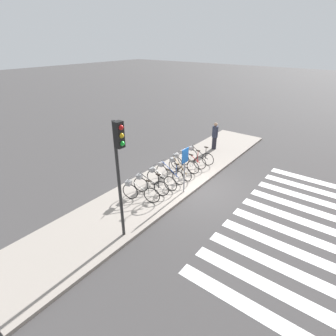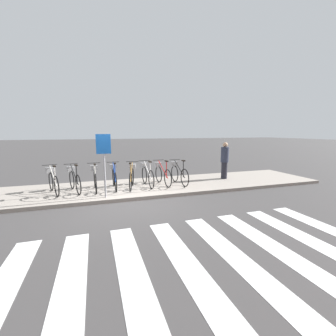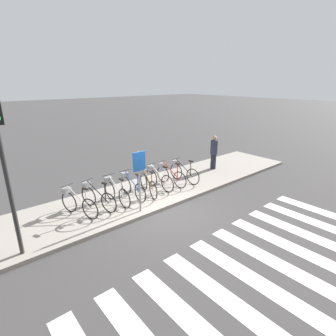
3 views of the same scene
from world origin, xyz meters
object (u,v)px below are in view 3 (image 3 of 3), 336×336
object	(u,v)px
parked_bicycle_0	(77,202)
parked_bicycle_5	(158,178)
parked_bicycle_1	(96,196)
sign_post	(139,172)
parked_bicycle_2	(115,191)
parked_bicycle_3	(131,186)
parked_bicycle_7	(183,171)
pedestrian	(214,152)
parked_bicycle_4	(147,182)
traffic_light	(0,142)
parked_bicycle_6	(169,174)

from	to	relation	value
parked_bicycle_0	parked_bicycle_5	bearing A→B (deg)	1.61
parked_bicycle_1	sign_post	distance (m)	1.75
parked_bicycle_2	parked_bicycle_3	distance (m)	0.67
parked_bicycle_1	parked_bicycle_7	world-z (taller)	same
parked_bicycle_3	pedestrian	bearing A→B (deg)	2.82
parked_bicycle_0	parked_bicycle_1	bearing A→B (deg)	2.93
parked_bicycle_0	sign_post	distance (m)	2.18
parked_bicycle_7	pedestrian	world-z (taller)	pedestrian
parked_bicycle_2	parked_bicycle_4	distance (m)	1.30
parked_bicycle_5	pedestrian	world-z (taller)	pedestrian
sign_post	parked_bicycle_2	bearing A→B (deg)	105.55
parked_bicycle_4	parked_bicycle_3	bearing A→B (deg)	169.83
parked_bicycle_3	parked_bicycle_1	bearing A→B (deg)	-179.60
parked_bicycle_1	parked_bicycle_5	xyz separation A→B (m)	(2.60, 0.06, 0.00)
pedestrian	traffic_light	world-z (taller)	traffic_light
parked_bicycle_5	parked_bicycle_6	distance (m)	0.61
parked_bicycle_7	pedestrian	distance (m)	2.32
parked_bicycle_1	parked_bicycle_7	bearing A→B (deg)	-0.38
pedestrian	parked_bicycle_3	bearing A→B (deg)	-177.18
parked_bicycle_3	parked_bicycle_4	xyz separation A→B (m)	(0.63, -0.11, 0.00)
pedestrian	parked_bicycle_6	bearing A→B (deg)	-176.27
parked_bicycle_6	traffic_light	bearing A→B (deg)	-168.05
parked_bicycle_2	sign_post	bearing A→B (deg)	-74.45
parked_bicycle_2	parked_bicycle_5	distance (m)	1.91
parked_bicycle_2	pedestrian	distance (m)	5.46
parked_bicycle_5	traffic_light	distance (m)	5.74
parked_bicycle_0	parked_bicycle_5	distance (m)	3.26
parked_bicycle_3	traffic_light	distance (m)	4.67
parked_bicycle_3	parked_bicycle_2	bearing A→B (deg)	-177.04
parked_bicycle_4	parked_bicycle_5	xyz separation A→B (m)	(0.61, 0.16, 0.00)
parked_bicycle_5	parked_bicycle_7	world-z (taller)	same
parked_bicycle_1	pedestrian	world-z (taller)	pedestrian
parked_bicycle_2	parked_bicycle_7	bearing A→B (deg)	-0.01
parked_bicycle_3	parked_bicycle_4	bearing A→B (deg)	-10.17
pedestrian	sign_post	size ratio (longest dim) A/B	0.81
pedestrian	traffic_light	xyz separation A→B (m)	(-8.62, -1.40, 1.97)
parked_bicycle_5	traffic_light	xyz separation A→B (m)	(-5.09, -1.21, 2.37)
parked_bicycle_4	pedestrian	size ratio (longest dim) A/B	0.99
parked_bicycle_2	parked_bicycle_4	xyz separation A→B (m)	(1.30, -0.08, 0.00)
pedestrian	parked_bicycle_2	bearing A→B (deg)	-177.16
parked_bicycle_3	parked_bicycle_0	bearing A→B (deg)	-178.77
parked_bicycle_6	pedestrian	distance (m)	2.96
parked_bicycle_3	parked_bicycle_4	distance (m)	0.64
parked_bicycle_4	sign_post	size ratio (longest dim) A/B	0.80
parked_bicycle_2	parked_bicycle_5	world-z (taller)	same
parked_bicycle_2	sign_post	world-z (taller)	sign_post
parked_bicycle_7	parked_bicycle_1	bearing A→B (deg)	179.62
parked_bicycle_1	parked_bicycle_7	distance (m)	3.87
parked_bicycle_0	parked_bicycle_6	distance (m)	3.87
parked_bicycle_5	parked_bicycle_6	xyz separation A→B (m)	(0.61, -0.00, 0.00)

